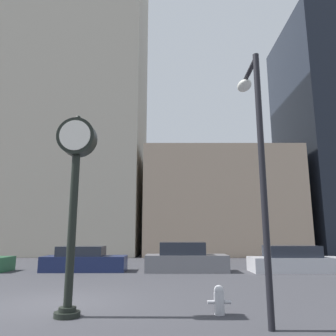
% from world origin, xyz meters
% --- Properties ---
extents(ground_plane, '(200.00, 200.00, 0.00)m').
position_xyz_m(ground_plane, '(0.00, 0.00, 0.00)').
color(ground_plane, '#38383D').
extents(building_tall_tower, '(14.54, 12.00, 35.73)m').
position_xyz_m(building_tall_tower, '(-6.89, 24.00, 17.86)').
color(building_tall_tower, '#BCB29E').
rests_on(building_tall_tower, ground_plane).
extents(building_storefront_row, '(14.23, 12.00, 9.72)m').
position_xyz_m(building_storefront_row, '(8.06, 24.00, 4.86)').
color(building_storefront_row, tan).
rests_on(building_storefront_row, ground_plane).
extents(building_glass_modern, '(9.96, 12.00, 24.75)m').
position_xyz_m(building_glass_modern, '(21.11, 24.00, 12.38)').
color(building_glass_modern, black).
rests_on(building_glass_modern, ground_plane).
extents(street_clock, '(0.95, 0.60, 4.87)m').
position_xyz_m(street_clock, '(0.77, -1.54, 3.34)').
color(street_clock, black).
rests_on(street_clock, ground_plane).
extents(car_navy, '(4.26, 1.79, 1.27)m').
position_xyz_m(car_navy, '(-1.28, 8.09, 0.54)').
color(car_navy, '#19234C').
rests_on(car_navy, ground_plane).
extents(car_grey, '(4.18, 1.83, 1.48)m').
position_xyz_m(car_grey, '(3.98, 7.88, 0.62)').
color(car_grey, slate).
rests_on(car_grey, ground_plane).
extents(car_silver, '(4.72, 1.82, 1.31)m').
position_xyz_m(car_silver, '(9.59, 7.70, 0.55)').
color(car_silver, '#BCBCC1').
rests_on(car_silver, ground_plane).
extents(fire_hydrant_near, '(0.57, 0.25, 0.67)m').
position_xyz_m(fire_hydrant_near, '(4.31, -1.30, 0.34)').
color(fire_hydrant_near, '#B7B7BC').
rests_on(fire_hydrant_near, ground_plane).
extents(street_lamp_right, '(0.36, 1.57, 5.96)m').
position_xyz_m(street_lamp_right, '(5.13, -2.24, 4.00)').
color(street_lamp_right, black).
rests_on(street_lamp_right, ground_plane).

